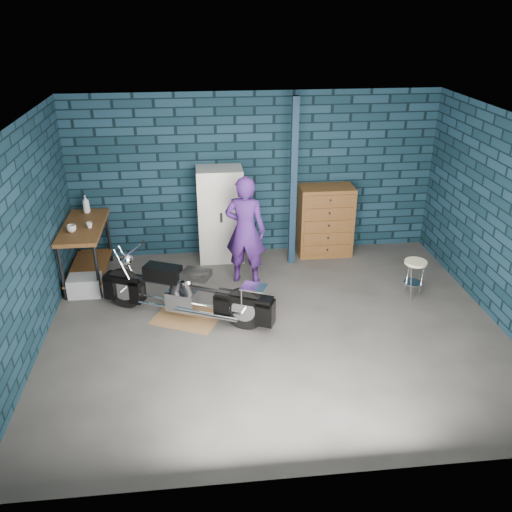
{
  "coord_description": "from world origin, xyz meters",
  "views": [
    {
      "loc": [
        -0.92,
        -6.05,
        3.99
      ],
      "look_at": [
        -0.22,
        0.3,
        0.93
      ],
      "focal_mm": 38.0,
      "sensor_mm": 36.0,
      "label": 1
    }
  ],
  "objects_px": {
    "workbench": "(87,252)",
    "person": "(245,231)",
    "tool_chest": "(325,221)",
    "storage_bin": "(85,286)",
    "shop_stool": "(413,279)",
    "locker": "(220,215)",
    "motorcycle": "(185,288)"
  },
  "relations": [
    {
      "from": "tool_chest",
      "to": "shop_stool",
      "type": "bearing_deg",
      "value": -59.55
    },
    {
      "from": "motorcycle",
      "to": "tool_chest",
      "type": "distance_m",
      "value": 2.97
    },
    {
      "from": "shop_stool",
      "to": "person",
      "type": "bearing_deg",
      "value": 162.05
    },
    {
      "from": "motorcycle",
      "to": "person",
      "type": "distance_m",
      "value": 1.39
    },
    {
      "from": "storage_bin",
      "to": "shop_stool",
      "type": "relative_size",
      "value": 0.81
    },
    {
      "from": "motorcycle",
      "to": "tool_chest",
      "type": "relative_size",
      "value": 1.77
    },
    {
      "from": "storage_bin",
      "to": "motorcycle",
      "type": "bearing_deg",
      "value": -28.63
    },
    {
      "from": "shop_stool",
      "to": "storage_bin",
      "type": "bearing_deg",
      "value": 172.86
    },
    {
      "from": "motorcycle",
      "to": "locker",
      "type": "relative_size",
      "value": 1.35
    },
    {
      "from": "workbench",
      "to": "tool_chest",
      "type": "xyz_separation_m",
      "value": [
        3.85,
        0.52,
        0.14
      ]
    },
    {
      "from": "locker",
      "to": "shop_stool",
      "type": "height_order",
      "value": "locker"
    },
    {
      "from": "workbench",
      "to": "motorcycle",
      "type": "xyz_separation_m",
      "value": [
        1.51,
        -1.32,
        0.01
      ]
    },
    {
      "from": "storage_bin",
      "to": "tool_chest",
      "type": "xyz_separation_m",
      "value": [
        3.83,
        1.02,
        0.45
      ]
    },
    {
      "from": "person",
      "to": "tool_chest",
      "type": "height_order",
      "value": "person"
    },
    {
      "from": "person",
      "to": "locker",
      "type": "distance_m",
      "value": 0.91
    },
    {
      "from": "shop_stool",
      "to": "workbench",
      "type": "bearing_deg",
      "value": 167.11
    },
    {
      "from": "locker",
      "to": "tool_chest",
      "type": "bearing_deg",
      "value": 0.0
    },
    {
      "from": "motorcycle",
      "to": "tool_chest",
      "type": "height_order",
      "value": "tool_chest"
    },
    {
      "from": "workbench",
      "to": "shop_stool",
      "type": "height_order",
      "value": "workbench"
    },
    {
      "from": "motorcycle",
      "to": "person",
      "type": "xyz_separation_m",
      "value": [
        0.9,
        0.99,
        0.38
      ]
    },
    {
      "from": "workbench",
      "to": "person",
      "type": "relative_size",
      "value": 0.83
    },
    {
      "from": "storage_bin",
      "to": "shop_stool",
      "type": "distance_m",
      "value": 4.82
    },
    {
      "from": "person",
      "to": "tool_chest",
      "type": "distance_m",
      "value": 1.68
    },
    {
      "from": "locker",
      "to": "shop_stool",
      "type": "distance_m",
      "value": 3.2
    },
    {
      "from": "locker",
      "to": "storage_bin",
      "type": "bearing_deg",
      "value": -153.72
    },
    {
      "from": "locker",
      "to": "tool_chest",
      "type": "xyz_separation_m",
      "value": [
        1.76,
        0.0,
        -0.19
      ]
    },
    {
      "from": "storage_bin",
      "to": "tool_chest",
      "type": "relative_size",
      "value": 0.39
    },
    {
      "from": "person",
      "to": "locker",
      "type": "xyz_separation_m",
      "value": [
        -0.33,
        0.85,
        -0.06
      ]
    },
    {
      "from": "person",
      "to": "locker",
      "type": "relative_size",
      "value": 1.08
    },
    {
      "from": "tool_chest",
      "to": "locker",
      "type": "bearing_deg",
      "value": 180.0
    },
    {
      "from": "motorcycle",
      "to": "locker",
      "type": "height_order",
      "value": "locker"
    },
    {
      "from": "tool_chest",
      "to": "storage_bin",
      "type": "bearing_deg",
      "value": -165.05
    }
  ]
}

